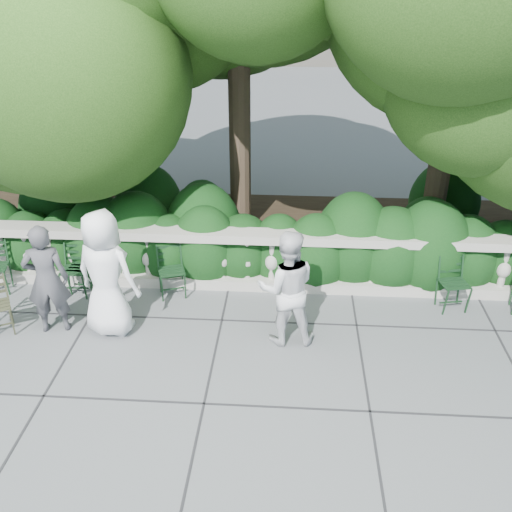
# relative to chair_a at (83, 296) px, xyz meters

# --- Properties ---
(ground) EXTENTS (90.00, 90.00, 0.00)m
(ground) POSITION_rel_chair_a_xyz_m (2.81, -1.34, 0.00)
(ground) COLOR #505357
(ground) RESTS_ON ground
(balustrade) EXTENTS (12.00, 0.44, 1.00)m
(balustrade) POSITION_rel_chair_a_xyz_m (2.81, 0.46, 0.49)
(balustrade) COLOR #9E998E
(balustrade) RESTS_ON ground
(shrub_hedge) EXTENTS (15.00, 2.60, 1.70)m
(shrub_hedge) POSITION_rel_chair_a_xyz_m (2.81, 1.66, 0.00)
(shrub_hedge) COLOR black
(shrub_hedge) RESTS_ON ground
(tree_canopy) EXTENTS (15.04, 6.52, 6.78)m
(tree_canopy) POSITION_rel_chair_a_xyz_m (3.50, 1.85, 3.96)
(tree_canopy) COLOR #3F3023
(tree_canopy) RESTS_ON ground
(chair_a) EXTENTS (0.47, 0.51, 0.84)m
(chair_a) POSITION_rel_chair_a_xyz_m (0.00, 0.00, 0.00)
(chair_a) COLOR black
(chair_a) RESTS_ON ground
(chair_c) EXTENTS (0.46, 0.50, 0.84)m
(chair_c) POSITION_rel_chair_a_xyz_m (-0.07, -0.11, 0.00)
(chair_c) COLOR black
(chair_c) RESTS_ON ground
(chair_d) EXTENTS (0.57, 0.59, 0.84)m
(chair_d) POSITION_rel_chair_a_xyz_m (1.50, -0.02, 0.00)
(chair_d) COLOR black
(chair_d) RESTS_ON ground
(chair_e) EXTENTS (0.53, 0.56, 0.84)m
(chair_e) POSITION_rel_chair_a_xyz_m (5.82, -0.13, 0.00)
(chair_e) COLOR black
(chair_e) RESTS_ON ground
(chair_weathered) EXTENTS (0.62, 0.63, 0.84)m
(chair_weathered) POSITION_rel_chair_a_xyz_m (-0.77, -1.19, 0.00)
(chair_weathered) COLOR black
(chair_weathered) RESTS_ON ground
(person_businessman) EXTENTS (1.04, 0.83, 1.87)m
(person_businessman) POSITION_rel_chair_a_xyz_m (0.77, -0.89, 0.93)
(person_businessman) COLOR white
(person_businessman) RESTS_ON ground
(person_woman_grey) EXTENTS (0.68, 0.53, 1.65)m
(person_woman_grey) POSITION_rel_chair_a_xyz_m (-0.08, -0.92, 0.83)
(person_woman_grey) COLOR #444449
(person_woman_grey) RESTS_ON ground
(person_casual_man) EXTENTS (0.88, 0.72, 1.68)m
(person_casual_man) POSITION_rel_chair_a_xyz_m (3.27, -0.95, 0.84)
(person_casual_man) COLOR silver
(person_casual_man) RESTS_ON ground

